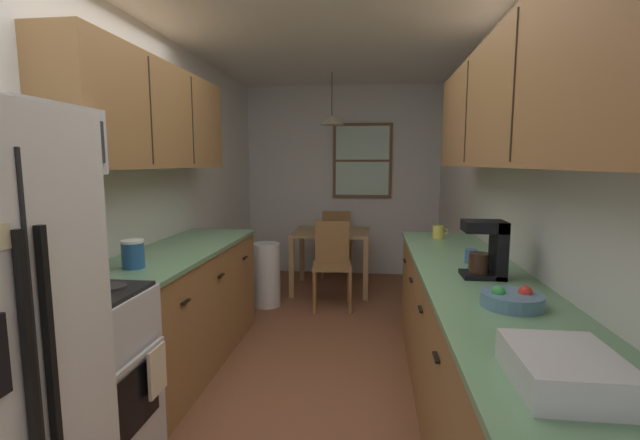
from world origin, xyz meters
TOP-DOWN VIEW (x-y plane):
  - ground_plane at (0.00, 1.00)m, footprint 12.00×12.00m
  - wall_left at (-1.35, 1.00)m, footprint 0.10×9.00m
  - wall_right at (1.35, 1.00)m, footprint 0.10×9.00m
  - wall_back at (0.00, 3.65)m, footprint 4.40×0.10m
  - ceiling_slab at (0.00, 1.00)m, footprint 4.40×9.00m
  - stove_range at (-0.99, -0.57)m, footprint 0.66×0.59m
  - microwave_over_range at (-1.11, -0.57)m, footprint 0.39×0.57m
  - counter_left at (-1.00, 0.66)m, footprint 0.64×1.88m
  - upper_cabinets_left at (-1.14, 0.61)m, footprint 0.33×1.96m
  - counter_right at (1.00, 0.07)m, footprint 0.64×3.14m
  - upper_cabinets_right at (1.14, 0.02)m, footprint 0.33×2.82m
  - dining_table at (-0.07, 2.77)m, footprint 0.89×0.79m
  - dining_chair_near at (-0.00, 2.17)m, footprint 0.44×0.44m
  - dining_chair_far at (-0.05, 3.38)m, footprint 0.40×0.40m
  - pendant_light at (-0.07, 2.77)m, footprint 0.29×0.29m
  - back_window at (0.27, 3.58)m, footprint 0.79×0.05m
  - trash_bin at (-0.70, 2.09)m, footprint 0.29×0.29m
  - storage_canister at (-1.00, 0.03)m, footprint 0.13×0.13m
  - dish_towel at (-0.64, -0.42)m, footprint 0.02×0.16m
  - coffee_maker at (1.04, 0.06)m, footprint 0.22×0.18m
  - mug_by_coffeemaker at (1.03, 0.41)m, footprint 0.11×0.08m
  - mug_spare at (0.96, 1.31)m, footprint 0.12×0.09m
  - fruit_bowl at (1.02, -0.44)m, footprint 0.26×0.26m
  - dish_rack at (0.95, -1.14)m, footprint 0.28×0.34m

SIDE VIEW (x-z plane):
  - ground_plane at x=0.00m, z-range 0.00..0.00m
  - trash_bin at x=-0.70m, z-range 0.00..0.68m
  - counter_right at x=1.00m, z-range 0.00..0.90m
  - counter_left at x=-1.00m, z-range 0.00..0.90m
  - stove_range at x=-0.99m, z-range -0.08..1.02m
  - dish_towel at x=-0.64m, z-range 0.38..0.62m
  - dining_chair_near at x=0.00m, z-range 0.05..0.95m
  - dining_chair_far at x=-0.05m, z-range 0.05..0.95m
  - dining_table at x=-0.07m, z-range 0.24..0.96m
  - fruit_bowl at x=1.02m, z-range 0.89..0.98m
  - mug_by_coffeemaker at x=1.03m, z-range 0.90..0.99m
  - dish_rack at x=0.95m, z-range 0.90..1.00m
  - mug_spare at x=0.96m, z-range 0.90..1.01m
  - storage_canister at x=-1.00m, z-range 0.90..1.07m
  - coffee_maker at x=1.04m, z-range 0.91..1.22m
  - wall_left at x=-1.35m, z-range 0.00..2.55m
  - wall_right at x=1.35m, z-range 0.00..2.55m
  - wall_back at x=0.00m, z-range 0.00..2.55m
  - back_window at x=0.27m, z-range 1.06..2.05m
  - microwave_over_range at x=-1.11m, z-range 1.46..1.78m
  - upper_cabinets_right at x=1.14m, z-range 1.50..2.17m
  - upper_cabinets_left at x=-1.14m, z-range 1.48..2.20m
  - pendant_light at x=-0.07m, z-range 1.72..2.31m
  - ceiling_slab at x=0.00m, z-range 2.55..2.63m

